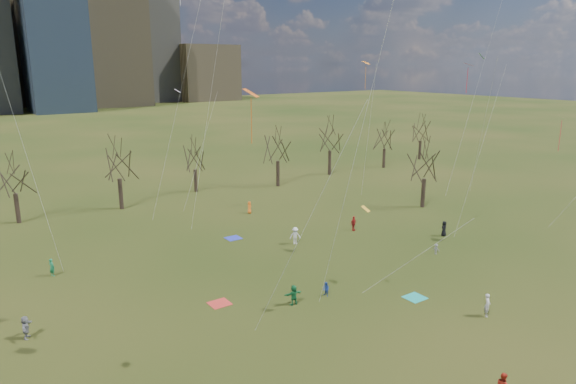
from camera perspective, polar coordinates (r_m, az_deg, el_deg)
ground at (r=40.97m, az=9.93°, el=-12.94°), size 500.00×500.00×0.00m
bare_tree_row at (r=69.06m, az=-12.18°, el=3.44°), size 113.04×29.80×9.50m
blanket_teal at (r=43.75m, az=13.91°, el=-11.32°), size 1.60×1.50×0.03m
blanket_navy at (r=56.40m, az=-6.10°, el=-5.11°), size 1.60×1.50×0.03m
blanket_crimson at (r=41.92m, az=-7.62°, el=-12.17°), size 1.60×1.50×0.03m
person_1 at (r=42.09m, az=21.27°, el=-11.61°), size 0.78×0.74×1.80m
person_3 at (r=53.50m, az=16.13°, el=-6.10°), size 0.56×0.77×1.06m
person_5 at (r=41.08m, az=0.65°, el=-11.36°), size 1.56×0.61×1.64m
person_6 at (r=59.13m, az=16.95°, el=-3.91°), size 0.97×0.82×1.69m
person_8 at (r=42.65m, az=4.25°, el=-10.73°), size 0.51×0.63×1.21m
person_9 at (r=54.09m, az=0.80°, el=-4.87°), size 1.35×1.08×1.82m
person_10 at (r=58.83m, az=7.29°, el=-3.49°), size 1.05×0.58×1.69m
person_11 at (r=40.73m, az=-27.12°, el=-13.24°), size 1.08×1.61×1.67m
person_12 at (r=65.24m, az=-4.31°, el=-1.72°), size 0.68×0.86×1.55m
person_13 at (r=50.84m, az=-24.76°, el=-7.60°), size 0.61×0.71×1.64m
kites_airborne at (r=49.28m, az=6.72°, el=8.47°), size 66.80×39.96×31.24m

